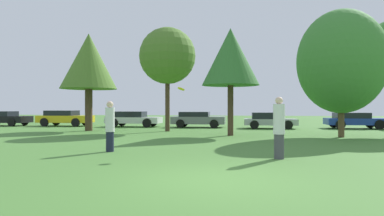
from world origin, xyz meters
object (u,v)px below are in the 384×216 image
tree_1 (167,56)px  tree_2 (230,57)px  tree_3 (341,62)px  parked_car_grey (198,119)px  parked_car_blue (354,120)px  parked_car_silver (269,120)px  person_catcher (279,127)px  parked_car_white (133,118)px  tree_0 (89,62)px  person_thrower (110,126)px  parked_car_black (3,118)px  frisbee (181,89)px  parked_car_yellow (65,118)px

tree_1 → tree_2: 5.14m
tree_1 → tree_3: size_ratio=1.02×
parked_car_grey → parked_car_blue: bearing=0.1°
parked_car_silver → person_catcher: bearing=-93.3°
tree_1 → tree_3: (10.16, -2.78, -0.98)m
parked_car_white → parked_car_grey: size_ratio=1.04×
person_catcher → parked_car_grey: bearing=-65.6°
tree_0 → parked_car_grey: tree_0 is taller
person_thrower → parked_car_blue: person_thrower is taller
tree_0 → parked_car_silver: size_ratio=1.69×
parked_car_silver → parked_car_blue: parked_car_silver is taller
parked_car_black → parked_car_grey: size_ratio=1.05×
person_catcher → frisbee: 3.47m
person_catcher → tree_3: bearing=-107.9°
tree_0 → tree_3: size_ratio=0.98×
person_thrower → parked_car_yellow: 18.60m
frisbee → parked_car_grey: size_ratio=0.06×
person_thrower → tree_2: (3.81, 7.69, 3.48)m
parked_car_black → parked_car_grey: parked_car_black is taller
tree_1 → parked_car_blue: (13.06, 5.15, -4.33)m
parked_car_blue → person_catcher: bearing=-114.0°
person_catcher → frisbee: size_ratio=7.15×
tree_0 → parked_car_grey: size_ratio=1.55×
person_catcher → tree_2: tree_2 is taller
frisbee → parked_car_white: frisbee is taller
tree_3 → parked_car_black: size_ratio=1.51×
parked_car_blue → person_thrower: bearing=-130.3°
tree_2 → parked_car_silver: (2.46, 7.03, -3.76)m
tree_1 → parked_car_grey: size_ratio=1.61×
tree_0 → parked_car_black: tree_0 is taller
tree_0 → parked_car_blue: 19.67m
person_thrower → parked_car_yellow: size_ratio=0.40×
parked_car_grey → frisbee: bearing=-84.6°
person_thrower → parked_car_blue: bearing=58.1°
tree_1 → parked_car_blue: 14.69m
person_catcher → parked_car_white: bearing=-49.8°
tree_0 → parked_car_silver: tree_0 is taller
person_catcher → parked_car_yellow: (-16.51, 15.90, -0.25)m
parked_car_grey → parked_car_white: bearing=179.6°
tree_0 → tree_2: tree_0 is taller
parked_car_yellow → parked_car_grey: size_ratio=1.06×
parked_car_black → parked_car_white: size_ratio=1.00×
tree_0 → parked_car_yellow: size_ratio=1.46×
frisbee → tree_2: size_ratio=0.04×
parked_car_silver → parked_car_blue: 6.34m
tree_2 → parked_car_silver: tree_2 is taller
parked_car_black → parked_car_grey: bearing=0.5°
parked_car_silver → frisbee: bearing=-105.4°
parked_car_white → parked_car_grey: 5.37m
parked_car_yellow → parked_car_grey: 11.48m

